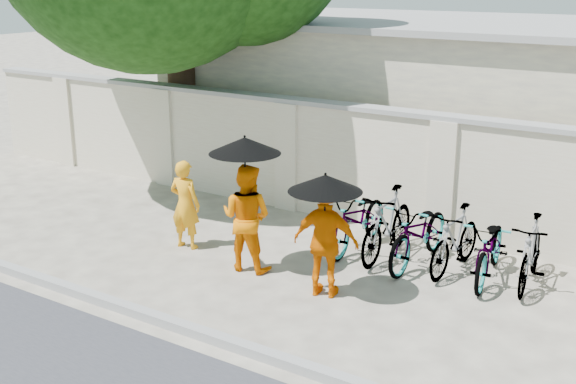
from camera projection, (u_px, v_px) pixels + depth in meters
The scene contains 15 objects.
ground at pixel (230, 275), 10.57m from camera, with size 80.00×80.00×0.00m, color #B3AC98.
kerb at pixel (149, 316), 9.19m from camera, with size 40.00×0.16×0.12m, color gray.
compound_wall at pixel (389, 171), 12.33m from camera, with size 20.00×0.30×2.00m, color beige.
building_behind at pixel (515, 109), 14.69m from camera, with size 14.00×6.00×3.20m, color beige.
monk_left at pixel (185, 204), 11.46m from camera, with size 0.53×0.35×1.45m, color orange.
monk_center at pixel (247, 217), 10.59m from camera, with size 0.79×0.61×1.62m, color orange.
parasol_center at pixel (245, 145), 10.18m from camera, with size 1.03×1.03×1.12m.
monk_right at pixel (326, 242), 9.70m from camera, with size 0.91×0.38×1.55m, color #D86100.
parasol_right at pixel (325, 183), 9.38m from camera, with size 0.99×0.99×0.87m.
bike_0 at pixel (358, 219), 11.46m from camera, with size 0.66×1.90×1.00m, color gray.
bike_1 at pixel (387, 224), 11.11m from camera, with size 0.51×1.81×1.09m, color gray.
bike_2 at pixel (420, 233), 10.84m from camera, with size 0.67×1.91×1.01m, color gray.
bike_3 at pixel (455, 240), 10.60m from camera, with size 0.46×1.63×0.98m, color gray.
bike_4 at pixel (491, 248), 10.31m from camera, with size 0.63×1.81×0.95m, color gray.
bike_5 at pixel (531, 253), 10.09m from camera, with size 0.47×1.65×0.99m, color gray.
Camera 1 is at (6.02, -7.73, 4.25)m, focal length 45.00 mm.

